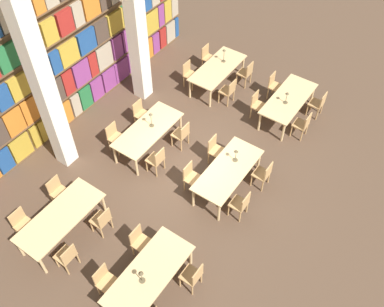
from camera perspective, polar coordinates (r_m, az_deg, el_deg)
The scene contains 38 objects.
ground_plane at distance 12.15m, azimuth -0.52°, elevation -1.81°, with size 40.00×40.00×0.00m, color #4C3828.
bookshelf_bank at distance 12.63m, azimuth -16.71°, elevation 14.51°, with size 10.35×0.35×5.50m.
pillar_left at distance 10.87m, azimuth -19.61°, elevation 9.67°, with size 0.44×0.44×6.00m.
pillar_center at distance 12.71m, azimuth -7.68°, elevation 18.20°, with size 0.44×0.44×6.00m.
reading_table_0 at distance 9.70m, azimuth -5.77°, elevation -15.78°, with size 2.22×0.95×0.75m.
chair_1 at distance 9.98m, azimuth -11.45°, elevation -16.32°, with size 0.42×0.40×0.89m.
chair_2 at distance 9.85m, azimuth 0.14°, elevation -16.02°, with size 0.42×0.40×0.89m.
chair_3 at distance 10.32m, azimuth -6.93°, elevation -11.55°, with size 0.42×0.40×0.89m.
desk_lamp_0 at distance 9.33m, azimuth -6.79°, elevation -15.80°, with size 0.14×0.14×0.40m.
reading_table_1 at distance 11.24m, azimuth 4.82°, elevation -2.33°, with size 2.22×0.95×0.75m.
chair_4 at distance 10.87m, azimuth 6.53°, elevation -6.71°, with size 0.42×0.40×0.89m.
chair_5 at distance 11.31m, azimuth -0.07°, elevation -3.13°, with size 0.42×0.40×0.89m.
chair_6 at distance 11.53m, azimuth 9.50°, elevation -2.70°, with size 0.42×0.40×0.89m.
chair_7 at distance 11.95m, azimuth 3.16°, elevation 0.53°, with size 0.42×0.40×0.89m.
desk_lamp_1 at distance 11.19m, azimuth 5.88°, elevation 0.01°, with size 0.14×0.14×0.41m.
reading_table_2 at distance 13.45m, azimuth 12.76°, elevation 6.99°, with size 2.22×0.95×0.75m.
chair_8 at distance 13.03m, azimuth 14.54°, elevation 3.78°, with size 0.42×0.40×0.89m.
chair_9 at distance 13.40m, azimuth 8.74°, elevation 6.48°, with size 0.42×0.40×0.89m.
chair_10 at distance 13.84m, azimuth 16.48°, elevation 6.42°, with size 0.42×0.40×0.89m.
chair_11 at distance 14.18m, azimuth 10.94°, elevation 8.92°, with size 0.42×0.40×0.89m.
desk_lamp_2 at distance 13.04m, azimuth 12.53°, elevation 7.53°, with size 0.14×0.14×0.41m.
reading_table_3 at distance 10.83m, azimuth -17.14°, elevation -8.20°, with size 2.22×0.95×0.75m.
chair_12 at distance 10.46m, azimuth -16.34°, elevation -12.99°, with size 0.42×0.40×0.89m.
chair_13 at distance 11.27m, azimuth -21.66°, elevation -8.68°, with size 0.42×0.40×0.89m.
chair_14 at distance 10.77m, azimuth -11.91°, elevation -8.68°, with size 0.42×0.40×0.89m.
chair_15 at distance 11.55m, azimuth -17.39°, elevation -4.84°, with size 0.42×0.40×0.89m.
reading_table_4 at distance 12.23m, azimuth -5.89°, elevation 3.03°, with size 2.22×0.95×0.75m.
chair_16 at distance 11.73m, azimuth -4.72°, elevation -0.80°, with size 0.42×0.40×0.89m.
chair_17 at distance 12.47m, azimuth -10.21°, elevation 2.24°, with size 0.42×0.40×0.89m.
chair_18 at distance 12.34m, azimuth -1.38°, elevation 2.60°, with size 0.42×0.40×0.89m.
chair_19 at distance 13.04m, azimuth -6.81°, elevation 5.34°, with size 0.42×0.40×0.89m.
desk_lamp_3 at distance 12.03m, azimuth -5.50°, elevation 4.84°, with size 0.14×0.14×0.50m.
reading_table_5 at distance 14.31m, azimuth 3.44°, elevation 11.18°, with size 2.22×0.95×0.75m.
chair_20 at distance 13.78m, azimuth 4.89°, elevation 8.34°, with size 0.42×0.40×0.89m.
chair_21 at distance 14.40m, azimuth -0.33°, elevation 10.61°, with size 0.42×0.40×0.89m.
chair_22 at distance 14.54m, azimuth 7.21°, elevation 10.63°, with size 0.42×0.40×0.89m.
chair_23 at distance 15.13m, azimuth 2.14°, elevation 12.73°, with size 0.42×0.40×0.89m.
desk_lamp_4 at distance 14.33m, azimuth 4.29°, elevation 13.21°, with size 0.14×0.14×0.49m.
Camera 1 is at (-6.25, -4.49, 9.41)m, focal length 40.00 mm.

